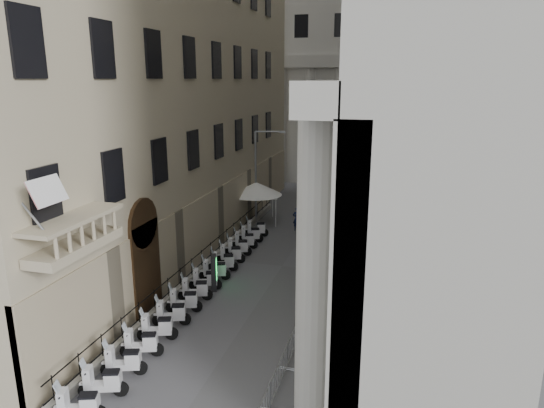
% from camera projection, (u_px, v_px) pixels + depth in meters
% --- Properties ---
extents(far_building, '(22.00, 10.00, 30.00)m').
position_uv_depth(far_building, '(347.00, 40.00, 52.25)').
color(far_building, beige).
rests_on(far_building, ground).
extents(iron_fence, '(0.30, 28.00, 1.40)m').
position_uv_depth(iron_fence, '(208.00, 266.00, 29.04)').
color(iron_fence, black).
rests_on(iron_fence, ground).
extents(blue_awning, '(1.60, 3.00, 3.00)m').
position_uv_depth(blue_awning, '(362.00, 237.00, 34.39)').
color(blue_awning, navy).
rests_on(blue_awning, ground).
extents(flag, '(1.00, 1.40, 8.20)m').
position_uv_depth(flag, '(73.00, 403.00, 16.80)').
color(flag, '#9E0C11').
rests_on(flag, ground).
extents(scooter_1, '(1.51, 0.98, 1.50)m').
position_uv_depth(scooter_1, '(105.00, 396.00, 17.13)').
color(scooter_1, silver).
rests_on(scooter_1, ground).
extents(scooter_2, '(1.51, 0.98, 1.50)m').
position_uv_depth(scooter_2, '(125.00, 375.00, 18.37)').
color(scooter_2, silver).
rests_on(scooter_2, ground).
extents(scooter_3, '(1.51, 0.98, 1.50)m').
position_uv_depth(scooter_3, '(143.00, 356.00, 19.61)').
color(scooter_3, silver).
rests_on(scooter_3, ground).
extents(scooter_4, '(1.51, 0.98, 1.50)m').
position_uv_depth(scooter_4, '(159.00, 340.00, 20.85)').
color(scooter_4, silver).
rests_on(scooter_4, ground).
extents(scooter_5, '(1.51, 0.98, 1.50)m').
position_uv_depth(scooter_5, '(172.00, 325.00, 22.10)').
color(scooter_5, silver).
rests_on(scooter_5, ground).
extents(scooter_6, '(1.51, 0.98, 1.50)m').
position_uv_depth(scooter_6, '(185.00, 312.00, 23.34)').
color(scooter_6, silver).
rests_on(scooter_6, ground).
extents(scooter_7, '(1.51, 0.98, 1.50)m').
position_uv_depth(scooter_7, '(196.00, 300.00, 24.58)').
color(scooter_7, silver).
rests_on(scooter_7, ground).
extents(scooter_8, '(1.51, 0.98, 1.50)m').
position_uv_depth(scooter_8, '(206.00, 290.00, 25.82)').
color(scooter_8, silver).
rests_on(scooter_8, ground).
extents(scooter_9, '(1.51, 0.98, 1.50)m').
position_uv_depth(scooter_9, '(215.00, 280.00, 27.06)').
color(scooter_9, silver).
rests_on(scooter_9, ground).
extents(scooter_10, '(1.51, 0.98, 1.50)m').
position_uv_depth(scooter_10, '(224.00, 271.00, 28.30)').
color(scooter_10, silver).
rests_on(scooter_10, ground).
extents(scooter_11, '(1.51, 0.98, 1.50)m').
position_uv_depth(scooter_11, '(231.00, 263.00, 29.54)').
color(scooter_11, silver).
rests_on(scooter_11, ground).
extents(scooter_12, '(1.51, 0.98, 1.50)m').
position_uv_depth(scooter_12, '(238.00, 256.00, 30.78)').
color(scooter_12, silver).
rests_on(scooter_12, ground).
extents(scooter_13, '(1.51, 0.98, 1.50)m').
position_uv_depth(scooter_13, '(245.00, 249.00, 32.02)').
color(scooter_13, silver).
rests_on(scooter_13, ground).
extents(scooter_14, '(1.51, 0.98, 1.50)m').
position_uv_depth(scooter_14, '(251.00, 242.00, 33.26)').
color(scooter_14, silver).
rests_on(scooter_14, ground).
extents(scooter_15, '(1.51, 0.98, 1.50)m').
position_uv_depth(scooter_15, '(256.00, 237.00, 34.50)').
color(scooter_15, silver).
rests_on(scooter_15, ground).
extents(barrier_1, '(0.60, 2.40, 1.10)m').
position_uv_depth(barrier_1, '(279.00, 388.00, 17.58)').
color(barrier_1, '#A0A3A8').
rests_on(barrier_1, ground).
extents(barrier_2, '(0.60, 2.40, 1.10)m').
position_uv_depth(barrier_2, '(294.00, 352.00, 19.91)').
color(barrier_2, '#A0A3A8').
rests_on(barrier_2, ground).
extents(barrier_3, '(0.60, 2.40, 1.10)m').
position_uv_depth(barrier_3, '(306.00, 323.00, 22.25)').
color(barrier_3, '#A0A3A8').
rests_on(barrier_3, ground).
extents(barrier_4, '(0.60, 2.40, 1.10)m').
position_uv_depth(barrier_4, '(315.00, 300.00, 24.59)').
color(barrier_4, '#A0A3A8').
rests_on(barrier_4, ground).
extents(barrier_5, '(0.60, 2.40, 1.10)m').
position_uv_depth(barrier_5, '(323.00, 281.00, 26.93)').
color(barrier_5, '#A0A3A8').
rests_on(barrier_5, ground).
extents(barrier_6, '(0.60, 2.40, 1.10)m').
position_uv_depth(barrier_6, '(330.00, 265.00, 29.26)').
color(barrier_6, '#A0A3A8').
rests_on(barrier_6, ground).
extents(barrier_7, '(0.60, 2.40, 1.10)m').
position_uv_depth(barrier_7, '(335.00, 251.00, 31.60)').
color(barrier_7, '#A0A3A8').
rests_on(barrier_7, ground).
extents(barrier_8, '(0.60, 2.40, 1.10)m').
position_uv_depth(barrier_8, '(340.00, 239.00, 33.94)').
color(barrier_8, '#A0A3A8').
rests_on(barrier_8, ground).
extents(security_tent, '(3.94, 3.94, 3.20)m').
position_uv_depth(security_tent, '(262.00, 190.00, 36.84)').
color(security_tent, silver).
rests_on(security_tent, ground).
extents(street_lamp, '(2.29, 0.73, 7.14)m').
position_uv_depth(street_lamp, '(259.00, 169.00, 36.94)').
color(street_lamp, gray).
rests_on(street_lamp, ground).
extents(info_kiosk, '(0.54, 0.91, 1.85)m').
position_uv_depth(info_kiosk, '(214.00, 272.00, 25.70)').
color(info_kiosk, black).
rests_on(info_kiosk, ground).
extents(pedestrian_a, '(0.73, 0.56, 1.79)m').
position_uv_depth(pedestrian_a, '(297.00, 219.00, 35.70)').
color(pedestrian_a, '#0C1433').
rests_on(pedestrian_a, ground).
extents(pedestrian_b, '(1.08, 0.93, 1.93)m').
position_uv_depth(pedestrian_b, '(309.00, 221.00, 35.00)').
color(pedestrian_b, black).
rests_on(pedestrian_b, ground).
extents(pedestrian_c, '(1.02, 1.00, 1.77)m').
position_uv_depth(pedestrian_c, '(325.00, 197.00, 42.22)').
color(pedestrian_c, black).
rests_on(pedestrian_c, ground).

